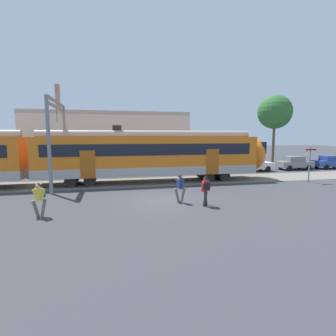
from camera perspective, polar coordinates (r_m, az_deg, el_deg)
The scene contains 14 objects.
ground_plane at distance 15.88m, azimuth -0.74°, elevation -7.12°, with size 160.00×160.00×0.00m, color #38383D.
track_bed at distance 23.38m, azimuth -31.60°, elevation -3.57°, with size 80.00×4.40×0.01m, color slate.
commuter_train at distance 22.40m, azimuth -25.96°, elevation 2.15°, with size 38.05×3.07×4.73m.
pedestrian_yellow at distance 13.95m, azimuth -26.21°, elevation -5.66°, with size 0.70×0.50×1.67m.
pedestrian_navy at distance 15.21m, azimuth 2.63°, elevation -4.04°, with size 0.66×0.54×1.67m.
pedestrian_red at distance 14.63m, azimuth 8.22°, elevation -4.44°, with size 0.54×0.67×1.67m.
parked_car_white at distance 30.36m, azimuth 18.15°, elevation 0.81°, with size 4.03×1.82×1.54m.
parked_car_grey at distance 33.50m, azimuth 25.82°, elevation 1.01°, with size 4.00×1.76×1.54m.
parked_car_blue at distance 36.70m, azimuth 31.87°, elevation 1.12°, with size 4.04×1.84×1.54m.
catenary_gantry at distance 22.08m, azimuth -22.92°, elevation 7.59°, with size 0.24×6.64×6.53m.
crossing_signal at distance 24.66m, azimuth 28.51°, elevation 1.82°, with size 0.96×0.22×3.00m.
background_building at distance 29.86m, azimuth -12.71°, elevation 5.56°, with size 17.10×5.00×9.20m.
street_tree_right at distance 37.07m, azimuth 22.24°, elevation 11.19°, with size 4.33×4.33×9.10m.
street_tree_left at distance 32.18m, azimuth -20.39°, elevation 8.81°, with size 3.00×3.00×6.68m.
Camera 1 is at (-3.14, -15.07, 3.88)m, focal length 28.00 mm.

